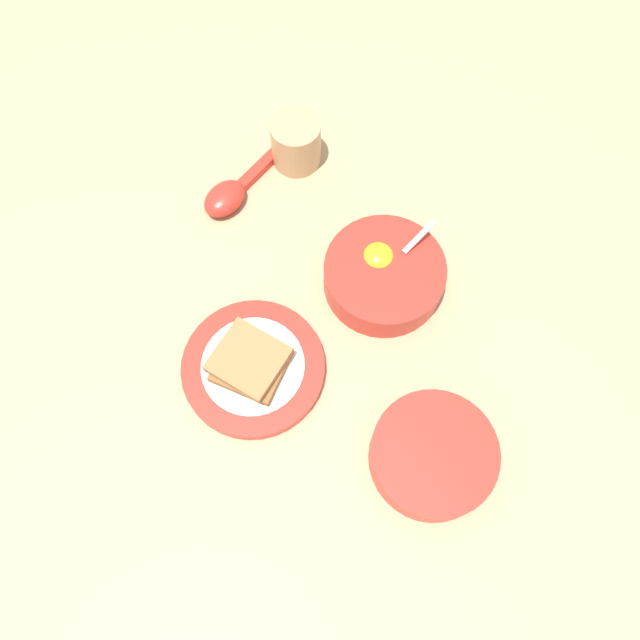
# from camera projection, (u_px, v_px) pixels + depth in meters

# --- Properties ---
(ground_plane) EXTENTS (3.00, 3.00, 0.00)m
(ground_plane) POSITION_uv_depth(u_px,v_px,m) (286.00, 292.00, 0.84)
(ground_plane) COLOR tan
(egg_bowl) EXTENTS (0.16, 0.16, 0.07)m
(egg_bowl) POSITION_uv_depth(u_px,v_px,m) (384.00, 275.00, 0.82)
(egg_bowl) COLOR red
(egg_bowl) RESTS_ON ground_plane
(toast_plate) EXTENTS (0.18, 0.18, 0.02)m
(toast_plate) POSITION_uv_depth(u_px,v_px,m) (253.00, 368.00, 0.79)
(toast_plate) COLOR red
(toast_plate) RESTS_ON ground_plane
(toast_sandwich) EXTENTS (0.11, 0.11, 0.03)m
(toast_sandwich) POSITION_uv_depth(u_px,v_px,m) (250.00, 362.00, 0.77)
(toast_sandwich) COLOR brown
(toast_sandwich) RESTS_ON toast_plate
(soup_spoon) EXTENTS (0.11, 0.14, 0.03)m
(soup_spoon) POSITION_uv_depth(u_px,v_px,m) (230.00, 194.00, 0.88)
(soup_spoon) COLOR red
(soup_spoon) RESTS_ON ground_plane
(congee_bowl) EXTENTS (0.15, 0.15, 0.05)m
(congee_bowl) POSITION_uv_depth(u_px,v_px,m) (433.00, 455.00, 0.73)
(congee_bowl) COLOR red
(congee_bowl) RESTS_ON ground_plane
(drinking_cup) EXTENTS (0.07, 0.07, 0.07)m
(drinking_cup) POSITION_uv_depth(u_px,v_px,m) (297.00, 142.00, 0.89)
(drinking_cup) COLOR tan
(drinking_cup) RESTS_ON ground_plane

